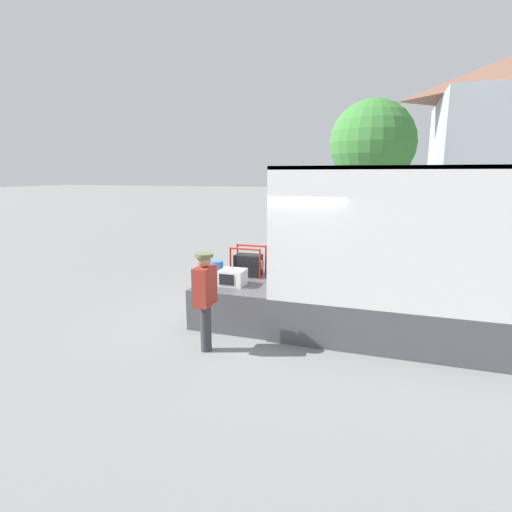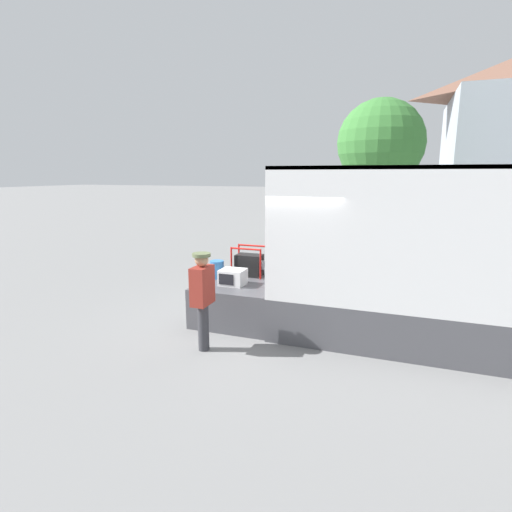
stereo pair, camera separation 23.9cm
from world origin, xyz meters
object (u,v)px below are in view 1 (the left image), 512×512
object	(u,v)px
orange_bucket	(216,270)
street_tree	(372,144)
box_truck	(504,293)
microwave	(233,277)
worker_person	(205,292)
portable_generator	(249,265)

from	to	relation	value
orange_bucket	street_tree	size ratio (longest dim) A/B	0.06
box_truck	street_tree	xyz separation A→B (m)	(-2.66, 9.58, 3.09)
microwave	box_truck	bearing A→B (deg)	4.99
orange_bucket	worker_person	world-z (taller)	worker_person
worker_person	microwave	bearing A→B (deg)	91.68
microwave	orange_bucket	size ratio (longest dim) A/B	1.29
box_truck	street_tree	world-z (taller)	street_tree
portable_generator	microwave	bearing A→B (deg)	-94.43
box_truck	worker_person	bearing A→B (deg)	-159.54
orange_bucket	box_truck	bearing A→B (deg)	0.58
portable_generator	street_tree	world-z (taller)	street_tree
microwave	worker_person	xyz separation A→B (m)	(0.04, -1.31, 0.08)
portable_generator	orange_bucket	bearing A→B (deg)	-143.62
box_truck	microwave	distance (m)	4.66
microwave	street_tree	size ratio (longest dim) A/B	0.08
microwave	street_tree	bearing A→B (deg)	78.78
microwave	portable_generator	world-z (taller)	portable_generator
box_truck	portable_generator	bearing A→B (deg)	175.48
portable_generator	worker_person	size ratio (longest dim) A/B	0.41
box_truck	portable_generator	distance (m)	4.60
box_truck	worker_person	size ratio (longest dim) A/B	3.92
box_truck	orange_bucket	world-z (taller)	box_truck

